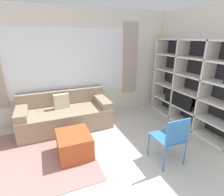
% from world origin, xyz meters
% --- Properties ---
extents(wall_back, '(6.61, 0.11, 2.70)m').
position_xyz_m(wall_back, '(0.00, 2.81, 1.36)').
color(wall_back, silver).
rests_on(wall_back, ground_plane).
extents(wall_right, '(0.07, 3.98, 2.70)m').
position_xyz_m(wall_right, '(2.74, 1.39, 1.35)').
color(wall_right, silver).
rests_on(wall_right, ground_plane).
extents(area_rug, '(2.12, 2.03, 0.01)m').
position_xyz_m(area_rug, '(-1.01, 1.36, 0.01)').
color(area_rug, gray).
rests_on(area_rug, ground_plane).
extents(shelving_unit, '(0.40, 2.38, 1.99)m').
position_xyz_m(shelving_unit, '(2.54, 1.33, 0.98)').
color(shelving_unit, '#232328').
rests_on(shelving_unit, ground_plane).
extents(couch_main, '(2.04, 0.94, 0.80)m').
position_xyz_m(couch_main, '(-0.26, 2.30, 0.30)').
color(couch_main, gray).
rests_on(couch_main, ground_plane).
extents(ottoman, '(0.57, 0.65, 0.43)m').
position_xyz_m(ottoman, '(-0.28, 1.14, 0.21)').
color(ottoman, '#B74C23').
rests_on(ottoman, ground_plane).
extents(folding_chair, '(0.44, 0.46, 0.86)m').
position_xyz_m(folding_chair, '(1.15, 0.31, 0.52)').
color(folding_chair, '#3375B7').
rests_on(folding_chair, ground_plane).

